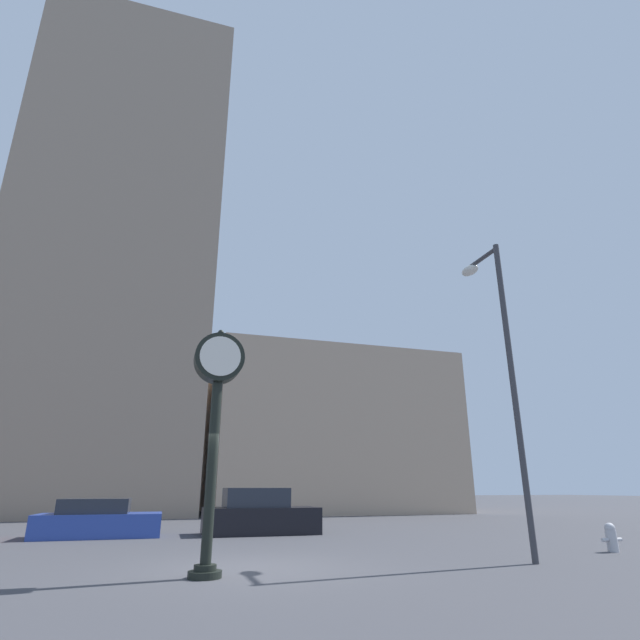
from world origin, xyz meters
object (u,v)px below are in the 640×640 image
Objects in this scene: car_blue at (98,521)px; street_lamp_right at (499,346)px; car_black at (259,514)px; street_clock at (217,398)px; fire_hydrant_far at (611,537)px.

street_lamp_right reaches higher than car_blue.
car_black reaches higher than car_blue.
car_blue is at bearing 106.59° from street_clock.
car_black is 5.86× the size of fire_hydrant_far.
street_clock is at bearing -105.85° from car_black.
car_blue is 13.72m from street_lamp_right.
fire_hydrant_far is (10.10, 0.87, -2.85)m from street_clock.
street_clock is at bearing -179.53° from street_lamp_right.
car_black is (5.26, -0.36, 0.14)m from car_blue.
street_lamp_right is at bearing -42.63° from car_blue.
street_clock reaches higher than car_blue.
street_lamp_right reaches higher than street_clock.
fire_hydrant_far is 5.63m from street_lamp_right.
car_black is at bearing 116.25° from street_lamp_right.
street_lamp_right is at bearing 0.47° from street_clock.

